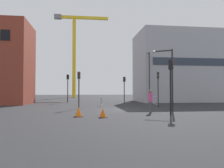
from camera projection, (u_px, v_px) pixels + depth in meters
ground at (116, 110)px, 21.00m from camera, size 160.00×160.00×0.00m
office_block at (177, 67)px, 37.39m from camera, size 13.33×8.69×11.32m
construction_crane at (75, 44)px, 58.56m from camera, size 13.97×1.21×21.54m
streetlamp_tall at (149, 73)px, 31.90m from camera, size 0.44×1.53×7.24m
streetlamp_short at (169, 73)px, 19.51m from camera, size 1.63×1.01×5.39m
traffic_light_crosswalk at (171, 78)px, 16.02m from camera, size 0.39×0.32×3.99m
traffic_light_far at (68, 84)px, 33.32m from camera, size 0.38×0.36×4.18m
traffic_light_near at (124, 85)px, 31.66m from camera, size 0.38×0.27×3.74m
traffic_light_verge at (158, 84)px, 24.27m from camera, size 0.32×0.39×3.78m
traffic_light_island at (79, 84)px, 22.26m from camera, size 0.30×0.39×3.66m
pedestrian_walking at (150, 99)px, 17.80m from camera, size 0.34×0.34×1.85m
safety_barrier_rear at (155, 100)px, 28.49m from camera, size 0.35×2.51×1.08m
safety_barrier_mid_span at (101, 101)px, 25.79m from camera, size 0.34×2.10×1.08m
traffic_cone_striped at (78, 112)px, 15.34m from camera, size 0.65×0.65×0.66m
traffic_cone_by_barrier at (103, 113)px, 14.83m from camera, size 0.61×0.61×0.62m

